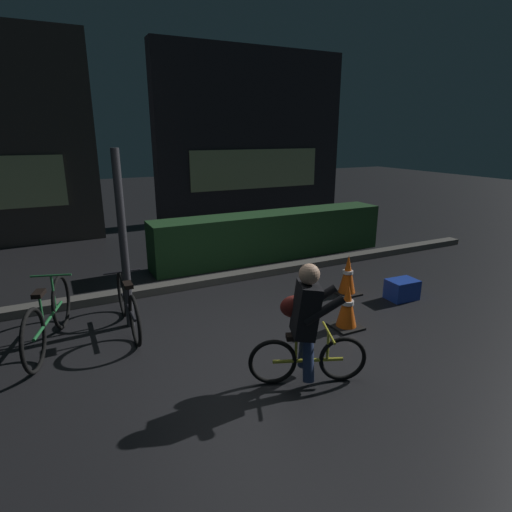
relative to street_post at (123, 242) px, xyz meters
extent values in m
plane|color=black|center=(1.32, -1.20, -1.12)|extent=(40.00, 40.00, 0.00)
cube|color=#56544F|center=(1.32, 1.00, -1.06)|extent=(12.00, 0.24, 0.12)
cube|color=#214723|center=(3.12, 1.90, -0.67)|extent=(4.80, 0.70, 0.90)
cube|color=#262328|center=(4.71, 6.00, 1.21)|extent=(5.68, 0.50, 4.66)
cube|color=#BFCC8C|center=(4.71, 5.73, 0.28)|extent=(3.97, 0.04, 1.10)
cylinder|color=#2D2D33|center=(0.00, 0.00, 0.00)|extent=(0.10, 0.10, 2.24)
torus|color=black|center=(-0.78, 0.35, -0.78)|extent=(0.24, 0.67, 0.69)
torus|color=black|center=(-1.08, -0.64, -0.78)|extent=(0.24, 0.67, 0.69)
cylinder|color=#236B38|center=(-0.93, -0.15, -0.78)|extent=(0.34, 1.00, 0.04)
cylinder|color=#236B38|center=(-0.98, -0.32, -0.58)|extent=(0.03, 0.03, 0.39)
cube|color=black|center=(-0.98, -0.32, -0.39)|extent=(0.15, 0.22, 0.05)
cylinder|color=#236B38|center=(-0.84, 0.12, -0.56)|extent=(0.03, 0.03, 0.44)
cylinder|color=#236B38|center=(-0.84, 0.12, -0.34)|extent=(0.45, 0.16, 0.02)
torus|color=black|center=(-0.03, 0.36, -0.81)|extent=(0.05, 0.62, 0.62)
torus|color=black|center=(-0.03, -0.55, -0.81)|extent=(0.05, 0.62, 0.62)
cylinder|color=black|center=(-0.03, -0.10, -0.81)|extent=(0.04, 0.92, 0.04)
cylinder|color=black|center=(-0.03, -0.26, -0.64)|extent=(0.03, 0.03, 0.34)
cube|color=black|center=(-0.03, -0.26, -0.47)|extent=(0.10, 0.20, 0.05)
cylinder|color=black|center=(-0.03, 0.16, -0.62)|extent=(0.03, 0.03, 0.39)
cylinder|color=black|center=(-0.03, 0.16, -0.43)|extent=(0.46, 0.03, 0.02)
cube|color=black|center=(2.46, -1.30, -1.11)|extent=(0.36, 0.36, 0.03)
cone|color=#EA560F|center=(2.46, -1.30, -0.80)|extent=(0.26, 0.26, 0.58)
cylinder|color=white|center=(2.46, -1.30, -0.77)|extent=(0.16, 0.16, 0.05)
cube|color=black|center=(3.21, -0.37, -1.11)|extent=(0.36, 0.36, 0.03)
cone|color=#EA560F|center=(3.21, -0.37, -0.79)|extent=(0.26, 0.26, 0.59)
cylinder|color=white|center=(3.21, -0.37, -0.76)|extent=(0.16, 0.16, 0.05)
cube|color=#193DB7|center=(3.82, -0.90, -0.97)|extent=(0.45, 0.34, 0.30)
torus|color=black|center=(1.67, -2.23, -0.88)|extent=(0.47, 0.22, 0.48)
torus|color=black|center=(1.02, -1.97, -0.88)|extent=(0.47, 0.22, 0.48)
cylinder|color=gold|center=(1.34, -2.10, -0.88)|extent=(0.67, 0.30, 0.04)
cylinder|color=gold|center=(1.23, -2.05, -0.75)|extent=(0.03, 0.03, 0.26)
cube|color=black|center=(1.23, -2.05, -0.61)|extent=(0.22, 0.17, 0.05)
cylinder|color=gold|center=(1.52, -2.17, -0.73)|extent=(0.03, 0.03, 0.30)
cylinder|color=gold|center=(1.52, -2.17, -0.58)|extent=(0.19, 0.44, 0.02)
cylinder|color=navy|center=(1.36, -2.00, -0.82)|extent=(0.18, 0.23, 0.42)
cylinder|color=navy|center=(1.29, -2.18, -0.82)|extent=(0.18, 0.23, 0.42)
cube|color=black|center=(1.31, -2.08, -0.33)|extent=(0.36, 0.39, 0.54)
sphere|color=tan|center=(1.33, -2.09, 0.03)|extent=(0.20, 0.20, 0.20)
cylinder|color=black|center=(1.49, -2.01, -0.28)|extent=(0.40, 0.22, 0.29)
cylinder|color=black|center=(1.39, -2.27, -0.28)|extent=(0.40, 0.22, 0.29)
ellipsoid|color=maroon|center=(1.33, -1.88, -0.38)|extent=(0.36, 0.27, 0.24)
camera|label=1|loc=(-0.75, -5.14, 1.29)|focal=29.22mm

